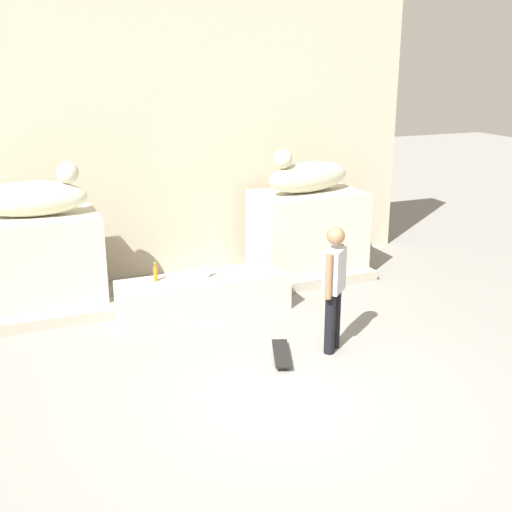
{
  "coord_description": "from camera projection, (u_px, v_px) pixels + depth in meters",
  "views": [
    {
      "loc": [
        -2.72,
        -5.72,
        3.7
      ],
      "look_at": [
        0.46,
        1.94,
        1.1
      ],
      "focal_mm": 45.1,
      "sensor_mm": 36.0,
      "label": 1
    }
  ],
  "objects": [
    {
      "name": "ground_plane",
      "position": [
        285.0,
        403.0,
        7.14
      ],
      "size": [
        40.0,
        40.0,
        0.0
      ],
      "primitive_type": "plane",
      "color": "gray"
    },
    {
      "name": "facade_wall",
      "position": [
        159.0,
        126.0,
        10.95
      ],
      "size": [
        9.18,
        0.6,
        5.07
      ],
      "primitive_type": "cube",
      "color": "#C1B69E",
      "rests_on": "ground_plane"
    },
    {
      "name": "pedestal_left",
      "position": [
        37.0,
        264.0,
        9.56
      ],
      "size": [
        1.85,
        1.17,
        1.45
      ],
      "primitive_type": "cube",
      "color": "beige",
      "rests_on": "ground_plane"
    },
    {
      "name": "pedestal_right",
      "position": [
        307.0,
        233.0,
        11.21
      ],
      "size": [
        1.85,
        1.17,
        1.45
      ],
      "primitive_type": "cube",
      "color": "beige",
      "rests_on": "ground_plane"
    },
    {
      "name": "statue_reclining_left",
      "position": [
        33.0,
        197.0,
        9.27
      ],
      "size": [
        1.66,
        0.76,
        0.78
      ],
      "rotation": [
        0.0,
        0.0,
        -0.13
      ],
      "color": "beige",
      "rests_on": "pedestal_left"
    },
    {
      "name": "statue_reclining_right",
      "position": [
        307.0,
        176.0,
        10.89
      ],
      "size": [
        1.68,
        0.86,
        0.78
      ],
      "rotation": [
        0.0,
        0.0,
        3.34
      ],
      "color": "beige",
      "rests_on": "pedestal_right"
    },
    {
      "name": "ledge_block",
      "position": [
        204.0,
        295.0,
        9.6
      ],
      "size": [
        2.52,
        0.81,
        0.54
      ],
      "primitive_type": "cube",
      "color": "beige",
      "rests_on": "ground_plane"
    },
    {
      "name": "skater",
      "position": [
        334.0,
        284.0,
        8.16
      ],
      "size": [
        0.42,
        0.39,
        1.67
      ],
      "rotation": [
        0.0,
        0.0,
        3.88
      ],
      "color": "black",
      "rests_on": "ground_plane"
    },
    {
      "name": "skateboard",
      "position": [
        281.0,
        353.0,
        8.18
      ],
      "size": [
        0.47,
        0.82,
        0.08
      ],
      "rotation": [
        0.0,
        0.0,
        4.36
      ],
      "color": "black",
      "rests_on": "ground_plane"
    },
    {
      "name": "bottle_orange",
      "position": [
        155.0,
        273.0,
        9.37
      ],
      "size": [
        0.06,
        0.06,
        0.29
      ],
      "color": "orange",
      "rests_on": "ledge_block"
    },
    {
      "name": "bottle_clear",
      "position": [
        207.0,
        271.0,
        9.52
      ],
      "size": [
        0.07,
        0.07,
        0.27
      ],
      "color": "silver",
      "rests_on": "ledge_block"
    },
    {
      "name": "stair_step",
      "position": [
        195.0,
        297.0,
        10.04
      ],
      "size": [
        6.35,
        0.5,
        0.17
      ],
      "primitive_type": "cube",
      "color": "#A9A08F",
      "rests_on": "ground_plane"
    }
  ]
}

